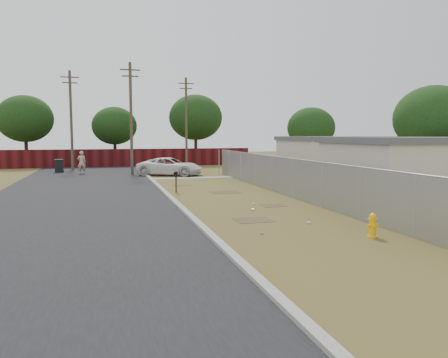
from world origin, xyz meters
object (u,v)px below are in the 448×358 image
object	(u,v)px
pickup_truck	(170,166)
trash_bin	(59,166)
pedestrian	(82,162)
mailbox	(176,176)
fire_hydrant	(373,226)

from	to	relation	value
pickup_truck	trash_bin	xyz separation A→B (m)	(-8.80, 5.21, -0.13)
pedestrian	mailbox	bearing A→B (deg)	117.57
pickup_truck	trash_bin	distance (m)	10.23
trash_bin	pedestrian	bearing A→B (deg)	-44.66
pedestrian	fire_hydrant	bearing A→B (deg)	116.00
mailbox	trash_bin	distance (m)	17.44
pedestrian	trash_bin	xyz separation A→B (m)	(-1.96, 1.93, -0.37)
mailbox	pickup_truck	world-z (taller)	pickup_truck
pedestrian	pickup_truck	bearing A→B (deg)	159.66
fire_hydrant	pickup_truck	xyz separation A→B (m)	(-3.03, 22.80, 0.33)
fire_hydrant	pickup_truck	distance (m)	23.00
mailbox	pickup_truck	size ratio (longest dim) A/B	0.23
pedestrian	trash_bin	size ratio (longest dim) A/B	1.67
mailbox	trash_bin	bearing A→B (deg)	115.84
pedestrian	trash_bin	distance (m)	2.77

